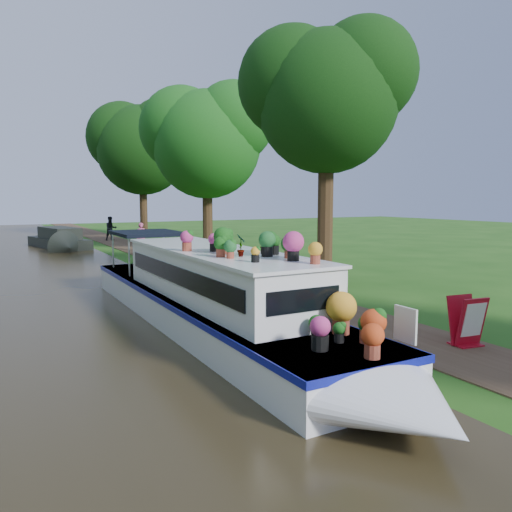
# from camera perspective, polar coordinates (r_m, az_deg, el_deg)

# --- Properties ---
(ground) EXTENTS (100.00, 100.00, 0.00)m
(ground) POSITION_cam_1_polar(r_m,az_deg,el_deg) (13.37, 2.32, -6.36)
(ground) COLOR #204F13
(ground) RESTS_ON ground
(canal_water) EXTENTS (10.00, 100.00, 0.02)m
(canal_water) POSITION_cam_1_polar(r_m,az_deg,el_deg) (11.57, -24.39, -8.99)
(canal_water) COLOR black
(canal_water) RESTS_ON ground
(towpath) EXTENTS (2.20, 100.00, 0.03)m
(towpath) POSITION_cam_1_polar(r_m,az_deg,el_deg) (14.01, 6.55, -5.73)
(towpath) COLOR #463220
(towpath) RESTS_ON ground
(plant_boat) EXTENTS (2.29, 13.52, 2.30)m
(plant_boat) POSITION_cam_1_polar(r_m,az_deg,el_deg) (11.19, -4.58, -4.49)
(plant_boat) COLOR white
(plant_boat) RESTS_ON canal_water
(tree_near_overhang) EXTENTS (5.52, 5.28, 8.99)m
(tree_near_overhang) POSITION_cam_1_polar(r_m,az_deg,el_deg) (18.05, 7.98, 18.08)
(tree_near_overhang) COLOR #342111
(tree_near_overhang) RESTS_ON ground
(tree_near_mid) EXTENTS (6.90, 6.60, 9.40)m
(tree_near_mid) POSITION_cam_1_polar(r_m,az_deg,el_deg) (28.73, -5.75, 13.50)
(tree_near_mid) COLOR #342111
(tree_near_mid) RESTS_ON ground
(tree_near_far) EXTENTS (7.59, 7.26, 10.30)m
(tree_near_far) POSITION_cam_1_polar(r_m,az_deg,el_deg) (38.96, -12.98, 12.47)
(tree_near_far) COLOR #342111
(tree_near_far) RESTS_ON ground
(second_boat) EXTENTS (3.04, 6.78, 1.25)m
(second_boat) POSITION_cam_1_polar(r_m,az_deg,el_deg) (31.86, -21.52, 1.72)
(second_boat) COLOR black
(second_boat) RESTS_ON canal_water
(sandwich_board) EXTENTS (0.66, 0.58, 1.01)m
(sandwich_board) POSITION_cam_1_polar(r_m,az_deg,el_deg) (11.06, 23.00, -7.09)
(sandwich_board) COLOR #AE0C1C
(sandwich_board) RESTS_ON towpath
(pedestrian_pink) EXTENTS (0.66, 0.51, 1.60)m
(pedestrian_pink) POSITION_cam_1_polar(r_m,az_deg,el_deg) (28.55, -12.95, 2.13)
(pedestrian_pink) COLOR #E45DAD
(pedestrian_pink) RESTS_ON towpath
(pedestrian_dark) EXTENTS (0.85, 0.69, 1.68)m
(pedestrian_dark) POSITION_cam_1_polar(r_m,az_deg,el_deg) (36.32, -16.25, 3.04)
(pedestrian_dark) COLOR black
(pedestrian_dark) RESTS_ON towpath
(verge_plant) EXTENTS (0.46, 0.43, 0.40)m
(verge_plant) POSITION_cam_1_polar(r_m,az_deg,el_deg) (15.94, -3.14, -3.49)
(verge_plant) COLOR #206C29
(verge_plant) RESTS_ON ground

